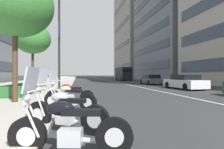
% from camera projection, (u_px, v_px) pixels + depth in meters
% --- Properties ---
extents(sidewalk_right_plaza, '(160.00, 9.81, 0.15)m').
position_uv_depth(sidewalk_right_plaza, '(46.00, 81.00, 31.53)').
color(sidewalk_right_plaza, '#B2ADA3').
rests_on(sidewalk_right_plaza, ground).
extents(lane_centre_stripe, '(110.00, 0.16, 0.01)m').
position_uv_depth(lane_centre_stripe, '(108.00, 80.00, 38.70)').
color(lane_centre_stripe, silver).
rests_on(lane_centre_stripe, ground).
extents(motorcycle_far_end_row, '(0.70, 2.08, 1.48)m').
position_uv_depth(motorcycle_far_end_row, '(68.00, 129.00, 3.00)').
color(motorcycle_far_end_row, black).
rests_on(motorcycle_far_end_row, ground).
extents(motorcycle_nearest_camera, '(1.23, 1.97, 1.50)m').
position_uv_depth(motorcycle_nearest_camera, '(64.00, 112.00, 4.23)').
color(motorcycle_nearest_camera, black).
rests_on(motorcycle_nearest_camera, ground).
extents(motorcycle_under_tarp, '(1.21, 1.98, 1.49)m').
position_uv_depth(motorcycle_under_tarp, '(68.00, 98.00, 6.70)').
color(motorcycle_under_tarp, black).
rests_on(motorcycle_under_tarp, ground).
extents(motorcycle_mid_row, '(0.78, 2.16, 1.48)m').
position_uv_depth(motorcycle_mid_row, '(69.00, 94.00, 8.08)').
color(motorcycle_mid_row, black).
rests_on(motorcycle_mid_row, ground).
extents(car_approaching_light, '(4.38, 1.99, 1.31)m').
position_uv_depth(car_approaching_light, '(184.00, 82.00, 16.23)').
color(car_approaching_light, silver).
rests_on(car_approaching_light, ground).
extents(car_following_behind, '(4.25, 1.89, 1.30)m').
position_uv_depth(car_following_behind, '(151.00, 80.00, 24.08)').
color(car_following_behind, '#4C515B').
rests_on(car_following_behind, ground).
extents(delivery_van_ahead, '(5.64, 2.31, 2.74)m').
position_uv_depth(delivery_van_ahead, '(123.00, 74.00, 37.58)').
color(delivery_van_ahead, black).
rests_on(delivery_van_ahead, ground).
extents(street_lamp_with_banners, '(1.26, 2.61, 8.71)m').
position_uv_depth(street_lamp_with_banners, '(64.00, 26.00, 14.76)').
color(street_lamp_with_banners, '#232326').
rests_on(street_lamp_with_banners, sidewalk_right_plaza).
extents(clipped_hedge_bed, '(5.36, 1.10, 0.59)m').
position_uv_depth(clipped_hedge_bed, '(24.00, 88.00, 11.47)').
color(clipped_hedge_bed, '#28602D').
rests_on(clipped_hedge_bed, sidewalk_right_plaza).
extents(street_tree_near_plaza_corner, '(3.27, 3.27, 5.62)m').
position_uv_depth(street_tree_near_plaza_corner, '(15.00, 5.00, 7.73)').
color(street_tree_near_plaza_corner, '#473323').
rests_on(street_tree_near_plaza_corner, sidewalk_right_plaza).
extents(street_tree_far_plaza, '(3.07, 3.07, 5.62)m').
position_uv_depth(street_tree_far_plaza, '(33.00, 39.00, 15.59)').
color(street_tree_far_plaza, '#473323').
rests_on(street_tree_far_plaza, sidewalk_right_plaza).
extents(office_tower_mid_left, '(23.89, 14.31, 51.79)m').
position_uv_depth(office_tower_mid_left, '(139.00, 8.00, 66.29)').
color(office_tower_mid_left, gray).
rests_on(office_tower_mid_left, ground).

